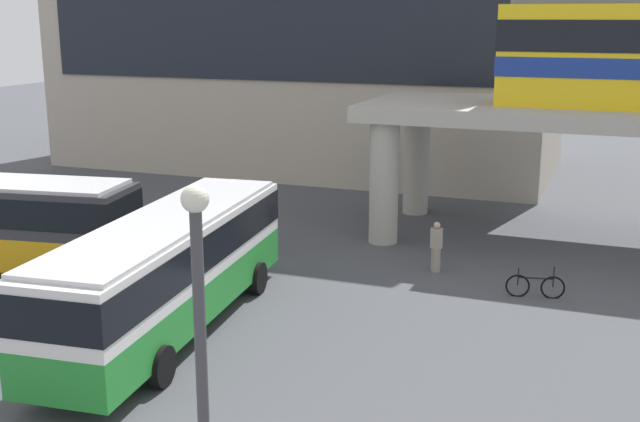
% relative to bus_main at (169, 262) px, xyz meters
% --- Properties ---
extents(ground_plane, '(120.00, 120.00, 0.00)m').
position_rel_bus_main_xyz_m(ground_plane, '(0.11, 7.03, -1.99)').
color(ground_plane, '#47494F').
extents(bus_main, '(3.60, 11.24, 3.22)m').
position_rel_bus_main_xyz_m(bus_main, '(0.00, 0.00, 0.00)').
color(bus_main, '#268C33').
rests_on(bus_main, ground_plane).
extents(bicycle_black, '(1.77, 0.42, 1.04)m').
position_rel_bus_main_xyz_m(bicycle_black, '(9.00, 6.34, -1.63)').
color(bicycle_black, black).
rests_on(bicycle_black, ground_plane).
extents(pedestrian_waiting_near_stop, '(0.43, 0.32, 1.72)m').
position_rel_bus_main_xyz_m(pedestrian_waiting_near_stop, '(5.57, 7.78, -1.18)').
color(pedestrian_waiting_near_stop, gray).
rests_on(pedestrian_waiting_near_stop, ground_plane).
extents(pedestrian_near_building, '(0.47, 0.46, 1.79)m').
position_rel_bus_main_xyz_m(pedestrian_near_building, '(-1.36, 8.28, -1.14)').
color(pedestrian_near_building, maroon).
rests_on(pedestrian_near_building, ground_plane).
extents(lamp_post, '(0.36, 0.36, 6.39)m').
position_rel_bus_main_xyz_m(lamp_post, '(6.17, -9.07, 1.78)').
color(lamp_post, '#3F3F44').
rests_on(lamp_post, ground_plane).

